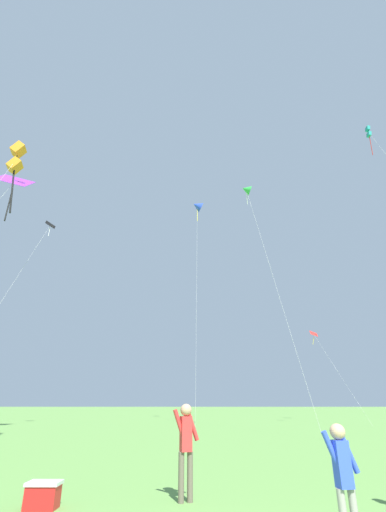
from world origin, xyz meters
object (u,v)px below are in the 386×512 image
(kite_red_high, at_px, (316,339))
(kite_teal_box, at_px, (371,135))
(kite_purple_streamer, at_px, (11,189))
(picnic_cooler, at_px, (43,495))
(kite_orange_box, at_px, (16,160))
(person_near_tree, at_px, (186,441))
(person_in_blue_jacket, at_px, (343,474))
(kite_green_small, at_px, (246,190))
(kite_black_large, at_px, (43,236))
(kite_blue_delta, at_px, (197,206))

(kite_red_high, height_order, kite_teal_box, kite_teal_box)
(kite_purple_streamer, relative_size, picnic_cooler, 30.28)
(kite_purple_streamer, bearing_deg, kite_teal_box, 6.29)
(kite_orange_box, relative_size, kite_red_high, 1.25)
(person_near_tree, bearing_deg, picnic_cooler, -169.31)
(kite_teal_box, bearing_deg, kite_red_high, 94.66)
(person_in_blue_jacket, bearing_deg, kite_green_small, 83.44)
(kite_black_large, height_order, person_in_blue_jacket, kite_black_large)
(kite_red_high, bearing_deg, kite_green_small, -120.11)
(kite_black_large, height_order, picnic_cooler, kite_black_large)
(kite_purple_streamer, distance_m, kite_black_large, 6.42)
(kite_orange_box, height_order, person_near_tree, kite_orange_box)
(kite_blue_delta, height_order, picnic_cooler, kite_blue_delta)
(kite_purple_streamer, xyz_separation_m, kite_black_large, (-0.01, 6.37, -0.81))
(kite_black_large, height_order, kite_blue_delta, kite_blue_delta)
(kite_green_small, distance_m, kite_blue_delta, 15.16)
(kite_red_high, bearing_deg, kite_teal_box, -85.34)
(kite_green_small, bearing_deg, kite_blue_delta, 107.42)
(kite_green_small, xyz_separation_m, person_in_blue_jacket, (-2.37, -20.64, -17.66))
(kite_orange_box, bearing_deg, kite_teal_box, 24.15)
(kite_orange_box, xyz_separation_m, kite_black_large, (-4.68, 14.20, 2.58))
(kite_orange_box, distance_m, kite_green_small, 18.41)
(kite_orange_box, height_order, kite_teal_box, kite_teal_box)
(kite_green_small, relative_size, kite_blue_delta, 0.75)
(kite_teal_box, height_order, kite_blue_delta, kite_blue_delta)
(kite_purple_streamer, relative_size, kite_red_high, 1.62)
(kite_black_large, distance_m, picnic_cooler, 28.34)
(kite_orange_box, height_order, kite_green_small, kite_green_small)
(kite_red_high, relative_size, person_near_tree, 6.35)
(kite_purple_streamer, height_order, person_in_blue_jacket, kite_purple_streamer)
(kite_black_large, relative_size, kite_blue_delta, 0.69)
(kite_red_high, relative_size, picnic_cooler, 18.64)
(kite_teal_box, xyz_separation_m, person_in_blue_jacket, (-13.76, -20.24, -23.05))
(kite_purple_streamer, bearing_deg, person_in_blue_jacket, -47.47)
(kite_teal_box, height_order, person_near_tree, kite_teal_box)
(picnic_cooler, bearing_deg, kite_green_small, 68.89)
(kite_purple_streamer, bearing_deg, picnic_cooler, -53.77)
(kite_red_high, distance_m, person_in_blue_jacket, 40.55)
(kite_red_high, bearing_deg, kite_purple_streamer, -143.32)
(kite_teal_box, bearing_deg, kite_purple_streamer, -173.71)
(kite_red_high, distance_m, kite_blue_delta, 21.60)
(kite_teal_box, xyz_separation_m, person_near_tree, (-15.92, -17.56, -22.90))
(person_in_blue_jacket, bearing_deg, kite_orange_box, 139.98)
(kite_black_large, xyz_separation_m, kite_red_high, (27.94, 14.43, -6.76))
(kite_orange_box, height_order, kite_blue_delta, kite_blue_delta)
(kite_teal_box, height_order, person_in_blue_jacket, kite_teal_box)
(person_near_tree, relative_size, picnic_cooler, 2.94)
(kite_green_small, xyz_separation_m, kite_blue_delta, (-4.14, 13.21, 6.16))
(kite_purple_streamer, xyz_separation_m, kite_green_small, (17.97, 3.64, 2.14))
(kite_teal_box, bearing_deg, kite_blue_delta, 138.78)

